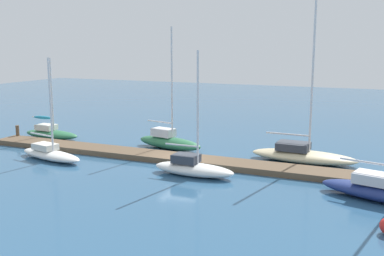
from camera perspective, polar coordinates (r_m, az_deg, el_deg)
ground_plane at (r=31.38m, az=-1.47°, el=-4.20°), size 120.00×120.00×0.00m
dock_pier at (r=31.33m, az=-1.48°, el=-3.86°), size 31.70×2.18×0.38m
dock_piling_near_end at (r=40.82m, az=-20.92°, el=-0.56°), size 0.28×0.28×1.26m
sailboat_0 at (r=40.72m, az=-17.21°, el=-0.53°), size 5.30×1.72×6.82m
sailboat_1 at (r=33.30m, az=-17.28°, el=-3.01°), size 5.92×2.68×7.05m
sailboat_2 at (r=35.05m, az=-2.92°, el=-1.59°), size 5.91×2.63×9.19m
sailboat_3 at (r=27.98m, az=0.10°, el=-4.91°), size 5.22×1.78×7.58m
sailboat_4 at (r=31.98m, az=13.59°, el=-3.19°), size 7.22×2.53×10.97m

